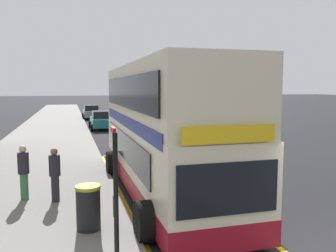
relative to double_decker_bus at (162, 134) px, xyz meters
name	(u,v)px	position (x,y,z in m)	size (l,w,h in m)	color
ground_plane	(122,121)	(2.46, 26.44, -2.06)	(260.00, 260.00, 0.00)	black
pavement_near	(55,122)	(-4.54, 26.44, -1.99)	(6.00, 76.00, 0.14)	gray
double_decker_bus	(162,134)	(0.00, 0.00, 0.00)	(3.27, 10.50, 4.40)	beige
bus_bay_markings	(162,192)	(0.00, -0.02, -2.06)	(3.09, 14.31, 0.01)	gold
bus_stop_sign	(115,191)	(-2.29, -5.31, -0.30)	(0.09, 0.51, 2.78)	black
parked_car_teal_kerbside	(101,120)	(-0.38, 19.40, -1.26)	(2.09, 4.20, 1.62)	#196066
parked_car_grey_across	(91,112)	(-0.61, 30.20, -1.26)	(2.09, 4.20, 1.62)	slate
parked_car_silver_behind	(131,108)	(5.39, 37.35, -1.26)	(2.09, 4.20, 1.62)	#B2B5BA
pedestrian_waiting_near_sign	(24,170)	(-4.49, -0.06, -0.98)	(0.34, 0.34, 1.73)	#3F724C
pedestrian_further_back	(55,173)	(-3.55, -0.50, -1.01)	(0.34, 0.34, 1.67)	#26262D
litter_bin	(88,207)	(-2.68, -2.97, -1.36)	(0.62, 0.62, 1.11)	black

